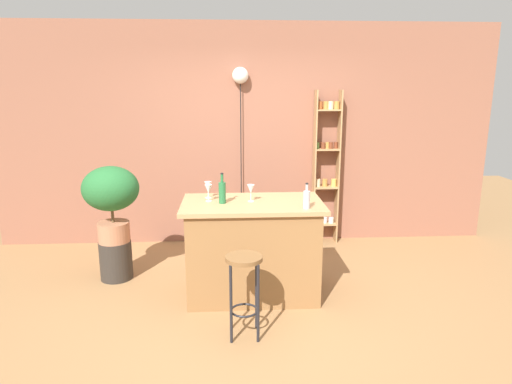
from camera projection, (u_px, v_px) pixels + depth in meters
ground at (254, 307)px, 4.20m from camera, size 12.00×12.00×0.00m
back_wall at (246, 136)px, 5.77m from camera, size 6.40×0.10×2.80m
kitchen_counter at (252, 248)px, 4.38m from camera, size 1.35×0.78×0.94m
bar_stool at (244, 278)px, 3.63m from camera, size 0.30×0.30×0.70m
spice_shelf at (326, 165)px, 5.76m from camera, size 0.33×0.18×1.98m
plant_stool at (116, 260)px, 4.80m from camera, size 0.34×0.34×0.42m
potted_plant at (111, 195)px, 4.64m from camera, size 0.58×0.52×0.81m
bottle_olive_oil at (222, 192)px, 4.21m from camera, size 0.07×0.07×0.29m
bottle_spirits_clear at (307, 199)px, 4.03m from camera, size 0.06×0.06×0.24m
wine_glass_left at (251, 190)px, 4.27m from camera, size 0.07×0.07×0.16m
wine_glass_center at (208, 189)px, 4.28m from camera, size 0.07×0.07×0.16m
wine_glass_right at (208, 186)px, 4.41m from camera, size 0.07×0.07×0.16m
pendant_globe_light at (240, 79)px, 5.50m from camera, size 0.20×0.20×2.25m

